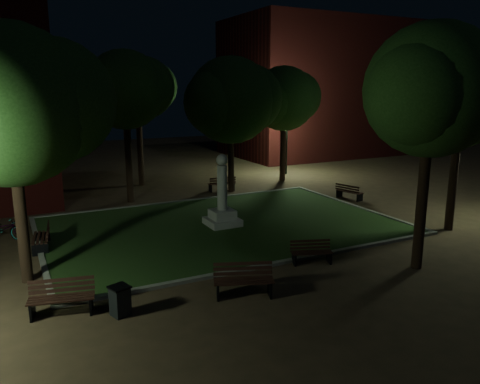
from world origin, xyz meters
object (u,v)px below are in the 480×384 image
at_px(monument, 222,206).
at_px(bench_west_near, 62,298).
at_px(bench_near_left, 244,281).
at_px(bench_right_side, 349,192).
at_px(bicycle, 4,229).
at_px(bench_left_side, 43,238).
at_px(bench_near_right, 311,253).
at_px(bench_far_side, 222,184).
at_px(trash_bin, 120,300).

distance_m(monument, bench_west_near, 9.27).
relative_size(bench_near_left, bench_right_side, 1.15).
distance_m(bench_west_near, bench_right_side, 17.43).
bearing_deg(bicycle, bench_left_side, -113.42).
height_order(bench_near_left, bench_near_right, bench_near_left).
bearing_deg(monument, bench_near_right, -80.01).
distance_m(monument, bench_right_side, 8.66).
distance_m(bench_near_left, bench_near_right, 3.62).
relative_size(bench_near_right, bench_left_side, 0.87).
bearing_deg(bench_far_side, monument, 73.19).
bearing_deg(bench_near_left, bench_west_near, -172.23).
xyz_separation_m(bench_far_side, trash_bin, (-9.07, -13.08, 0.01)).
bearing_deg(monument, bench_near_left, -109.66).
bearing_deg(trash_bin, bench_west_near, 149.91).
height_order(bench_right_side, trash_bin, bench_right_side).
bearing_deg(monument, bench_west_near, -143.21).
distance_m(monument, bench_far_side, 7.41).
bearing_deg(bench_left_side, bench_far_side, 128.23).
xyz_separation_m(monument, bicycle, (-8.78, 2.36, -0.49)).
bearing_deg(bench_right_side, bench_far_side, 31.20).
xyz_separation_m(bench_near_left, bench_near_right, (3.38, 1.29, -0.08)).
bearing_deg(bench_right_side, bench_near_right, 117.70).
xyz_separation_m(bench_west_near, trash_bin, (1.41, -0.82, -0.02)).
distance_m(bench_near_left, bench_left_side, 8.74).
bearing_deg(bench_right_side, bicycle, 72.02).
bearing_deg(bicycle, trash_bin, -129.92).
height_order(monument, bench_right_side, monument).
xyz_separation_m(monument, bench_right_side, (8.50, 1.58, -0.56)).
bearing_deg(bench_west_near, monument, 49.57).
relative_size(bench_left_side, bicycle, 0.99).
bearing_deg(bench_far_side, trash_bin, 62.97).
distance_m(bench_right_side, bench_far_side, 7.49).
bearing_deg(bench_near_left, trash_bin, -164.92).
height_order(bench_near_left, bench_left_side, bench_near_left).
relative_size(bench_right_side, bench_far_side, 0.98).
xyz_separation_m(bench_near_left, trash_bin, (-3.59, 0.40, -0.03)).
bearing_deg(bench_west_near, bench_left_side, 103.05).
height_order(bench_west_near, bicycle, bench_west_near).
xyz_separation_m(bench_near_right, bench_left_side, (-8.40, 5.86, 0.06)).
bearing_deg(bench_west_near, bicycle, 112.56).
xyz_separation_m(bench_near_right, bench_west_near, (-8.38, -0.07, 0.07)).
xyz_separation_m(bench_far_side, bicycle, (-11.84, -4.36, 0.05)).
relative_size(trash_bin, bicycle, 0.48).
bearing_deg(monument, bench_left_side, 176.98).
relative_size(bench_far_side, trash_bin, 1.97).
bearing_deg(monument, bicycle, 164.93).
bearing_deg(bench_west_near, trash_bin, -17.32).
bearing_deg(bench_near_left, bench_near_right, 42.41).
bearing_deg(bench_far_side, bicycle, 27.91).
bearing_deg(bicycle, bench_near_left, -112.68).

